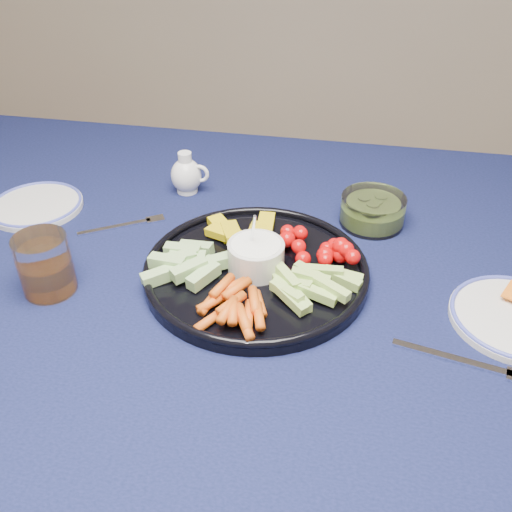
% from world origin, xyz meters
% --- Properties ---
extents(dining_table, '(1.67, 1.07, 0.75)m').
position_xyz_m(dining_table, '(0.00, 0.00, 0.66)').
color(dining_table, '#502B1A').
rests_on(dining_table, ground).
extents(crudite_platter, '(0.36, 0.36, 0.11)m').
position_xyz_m(crudite_platter, '(-0.00, -0.01, 0.77)').
color(crudite_platter, black).
rests_on(crudite_platter, dining_table).
extents(creamer_pitcher, '(0.08, 0.06, 0.08)m').
position_xyz_m(creamer_pitcher, '(-0.19, 0.24, 0.78)').
color(creamer_pitcher, white).
rests_on(creamer_pitcher, dining_table).
extents(pickle_bowl, '(0.12, 0.12, 0.05)m').
position_xyz_m(pickle_bowl, '(0.18, 0.19, 0.77)').
color(pickle_bowl, white).
rests_on(pickle_bowl, dining_table).
extents(juice_tumbler, '(0.08, 0.08, 0.10)m').
position_xyz_m(juice_tumbler, '(-0.31, -0.10, 0.79)').
color(juice_tumbler, white).
rests_on(juice_tumbler, dining_table).
extents(fork_left, '(0.14, 0.10, 0.00)m').
position_xyz_m(fork_left, '(-0.26, 0.10, 0.75)').
color(fork_left, silver).
rests_on(fork_left, dining_table).
extents(fork_right, '(0.19, 0.06, 0.00)m').
position_xyz_m(fork_right, '(0.32, -0.15, 0.75)').
color(fork_right, silver).
rests_on(fork_right, dining_table).
extents(side_plate_extra, '(0.17, 0.17, 0.01)m').
position_xyz_m(side_plate_extra, '(-0.45, 0.12, 0.75)').
color(side_plate_extra, silver).
rests_on(side_plate_extra, dining_table).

